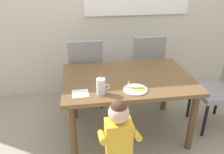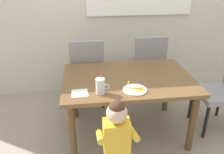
# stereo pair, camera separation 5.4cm
# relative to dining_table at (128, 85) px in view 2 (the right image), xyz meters

# --- Properties ---
(ground_plane) EXTENTS (24.00, 24.00, 0.00)m
(ground_plane) POSITION_rel_dining_table_xyz_m (0.00, 0.00, -0.61)
(ground_plane) COLOR #9E9384
(dining_table) EXTENTS (1.36, 0.92, 0.70)m
(dining_table) POSITION_rel_dining_table_xyz_m (0.00, 0.00, 0.00)
(dining_table) COLOR brown
(dining_table) RESTS_ON ground
(dining_chair_left) EXTENTS (0.44, 0.45, 0.96)m
(dining_chair_left) POSITION_rel_dining_table_xyz_m (-0.41, 0.64, -0.07)
(dining_chair_left) COLOR gray
(dining_chair_left) RESTS_ON ground
(dining_chair_right) EXTENTS (0.44, 0.45, 0.96)m
(dining_chair_right) POSITION_rel_dining_table_xyz_m (0.41, 0.70, -0.07)
(dining_chair_right) COLOR gray
(dining_chair_right) RESTS_ON ground
(toddler_standing) EXTENTS (0.33, 0.24, 0.84)m
(toddler_standing) POSITION_rel_dining_table_xyz_m (-0.22, -0.66, -0.09)
(toddler_standing) COLOR #3F4760
(toddler_standing) RESTS_ON ground
(milk_cup) EXTENTS (0.13, 0.08, 0.25)m
(milk_cup) POSITION_rel_dining_table_xyz_m (-0.31, -0.30, 0.16)
(milk_cup) COLOR silver
(milk_cup) RESTS_ON dining_table
(snack_plate) EXTENTS (0.23, 0.23, 0.01)m
(snack_plate) POSITION_rel_dining_table_xyz_m (0.01, -0.28, 0.10)
(snack_plate) COLOR white
(snack_plate) RESTS_ON dining_table
(peeled_banana) EXTENTS (0.17, 0.13, 0.07)m
(peeled_banana) POSITION_rel_dining_table_xyz_m (0.03, -0.28, 0.12)
(peeled_banana) COLOR #F4EAC6
(peeled_banana) RESTS_ON snack_plate
(paper_napkin) EXTENTS (0.16, 0.16, 0.00)m
(paper_napkin) POSITION_rel_dining_table_xyz_m (-0.50, -0.27, 0.09)
(paper_napkin) COLOR white
(paper_napkin) RESTS_ON dining_table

